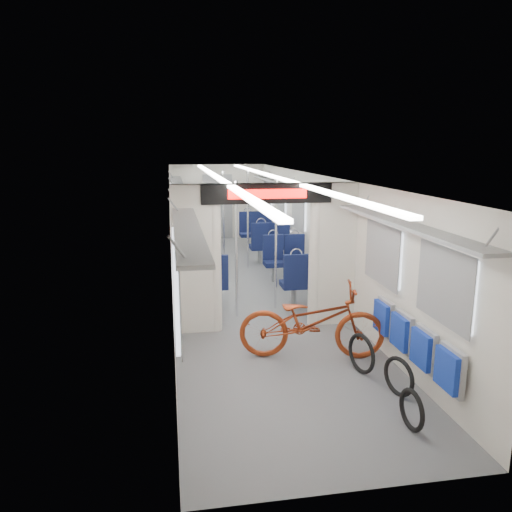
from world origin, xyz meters
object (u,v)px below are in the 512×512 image
at_px(stanchion_near_left, 236,250).
at_px(stanchion_far_left, 224,223).
at_px(seat_bay_near_right, 295,265).
at_px(seat_bay_far_right, 262,234).
at_px(seat_bay_near_left, 199,267).
at_px(flip_bench, 412,340).
at_px(bike_hoop_b, 399,379).
at_px(stanchion_far_right, 248,220).
at_px(bike_hoop_a, 411,412).
at_px(bicycle, 312,321).
at_px(bike_hoop_c, 361,355).
at_px(stanchion_near_right, 276,245).
at_px(seat_bay_far_left, 191,234).

relative_size(stanchion_near_left, stanchion_far_left, 1.00).
bearing_deg(seat_bay_near_right, seat_bay_far_right, 90.00).
bearing_deg(stanchion_far_left, seat_bay_near_left, -111.94).
relative_size(flip_bench, seat_bay_far_right, 0.93).
distance_m(bike_hoop_b, stanchion_far_left, 6.37).
bearing_deg(stanchion_far_right, stanchion_near_left, -101.90).
height_order(bike_hoop_a, seat_bay_near_right, seat_bay_near_right).
height_order(bicycle, seat_bay_far_right, seat_bay_far_right).
height_order(bike_hoop_b, bike_hoop_c, bike_hoop_c).
distance_m(seat_bay_near_right, stanchion_near_right, 1.25).
relative_size(seat_bay_far_right, stanchion_near_left, 0.98).
relative_size(bike_hoop_c, stanchion_near_left, 0.23).
height_order(bike_hoop_a, seat_bay_near_left, seat_bay_near_left).
bearing_deg(bike_hoop_a, stanchion_near_left, 108.95).
bearing_deg(bike_hoop_a, seat_bay_far_right, 89.82).
height_order(bike_hoop_c, seat_bay_far_right, seat_bay_far_right).
distance_m(bike_hoop_a, seat_bay_far_right, 8.54).
xyz_separation_m(flip_bench, seat_bay_near_right, (-0.42, 4.09, -0.03)).
distance_m(flip_bench, stanchion_near_left, 3.39).
height_order(seat_bay_near_left, seat_bay_far_left, seat_bay_far_left).
height_order(bicycle, bike_hoop_a, bicycle).
distance_m(seat_bay_far_left, stanchion_near_right, 4.91).
bearing_deg(stanchion_far_left, stanchion_far_right, 30.27).
relative_size(seat_bay_near_left, seat_bay_near_right, 0.99).
bearing_deg(stanchion_far_left, bike_hoop_b, -77.48).
height_order(seat_bay_near_left, seat_bay_far_right, seat_bay_far_right).
bearing_deg(stanchion_near_left, stanchion_near_right, 23.23).
bearing_deg(seat_bay_near_left, bike_hoop_b, -65.74).
bearing_deg(bike_hoop_c, stanchion_near_left, 117.75).
distance_m(seat_bay_far_right, stanchion_far_right, 1.58).
distance_m(seat_bay_far_right, stanchion_near_left, 4.98).
distance_m(bike_hoop_b, seat_bay_far_left, 8.36).
distance_m(seat_bay_near_right, stanchion_far_right, 2.35).
bearing_deg(stanchion_far_right, bicycle, -89.34).
relative_size(bicycle, bike_hoop_c, 3.76).
bearing_deg(seat_bay_far_left, seat_bay_near_left, -90.00).
bearing_deg(seat_bay_near_left, bike_hoop_a, -70.48).
height_order(bike_hoop_c, stanchion_far_right, stanchion_far_right).
bearing_deg(bike_hoop_c, seat_bay_far_left, 103.78).
bearing_deg(seat_bay_far_left, stanchion_far_left, -71.17).
xyz_separation_m(bicycle, stanchion_far_left, (-0.67, 4.92, 0.63)).
bearing_deg(stanchion_far_right, seat_bay_near_right, -74.71).
bearing_deg(flip_bench, stanchion_far_left, 105.33).
distance_m(bike_hoop_a, seat_bay_near_left, 5.53).
bearing_deg(stanchion_far_right, flip_bench, -80.79).
bearing_deg(seat_bay_near_left, seat_bay_far_left, 90.00).
distance_m(bike_hoop_b, stanchion_near_right, 3.60).
bearing_deg(stanchion_near_right, flip_bench, -72.42).
bearing_deg(stanchion_far_right, bike_hoop_b, -83.34).
xyz_separation_m(seat_bay_near_left, seat_bay_near_right, (1.87, -0.19, 0.00)).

